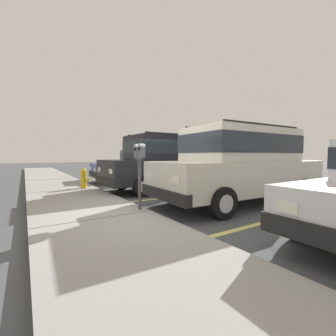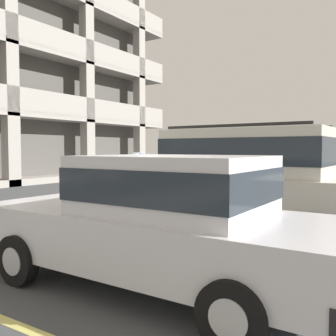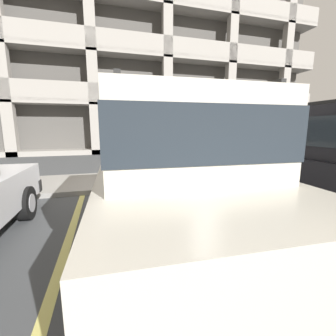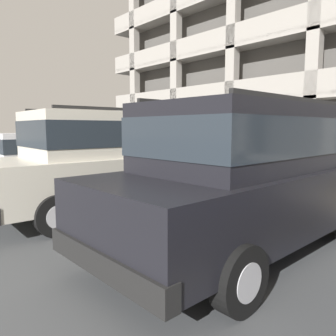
# 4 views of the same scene
# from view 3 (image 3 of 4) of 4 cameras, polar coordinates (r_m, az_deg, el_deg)

# --- Properties ---
(ground_plane) EXTENTS (80.00, 80.00, 0.10)m
(ground_plane) POSITION_cam_3_polar(r_m,az_deg,el_deg) (5.77, -5.25, -6.78)
(ground_plane) COLOR #444749
(sidewalk) EXTENTS (40.00, 2.20, 0.12)m
(sidewalk) POSITION_cam_3_polar(r_m,az_deg,el_deg) (6.98, -7.24, -2.90)
(sidewalk) COLOR gray
(sidewalk) RESTS_ON ground_plane
(parking_stall_lines) EXTENTS (12.65, 4.80, 0.01)m
(parking_stall_lines) POSITION_cam_3_polar(r_m,az_deg,el_deg) (5.04, 15.91, -9.03)
(parking_stall_lines) COLOR #DBD16B
(parking_stall_lines) RESTS_ON ground_plane
(silver_suv) EXTENTS (2.16, 4.85, 2.03)m
(silver_suv) POSITION_cam_3_polar(r_m,az_deg,el_deg) (3.18, -0.02, 0.44)
(silver_suv) COLOR beige
(silver_suv) RESTS_ON ground_plane
(dark_hatchback) EXTENTS (2.06, 4.80, 2.03)m
(dark_hatchback) POSITION_cam_3_polar(r_m,az_deg,el_deg) (5.19, 33.94, 2.48)
(dark_hatchback) COLOR black
(dark_hatchback) RESTS_ON ground_plane
(parking_meter_near) EXTENTS (0.35, 0.12, 1.41)m
(parking_meter_near) POSITION_cam_3_polar(r_m,az_deg,el_deg) (5.92, -3.91, 5.71)
(parking_meter_near) COLOR #47474C
(parking_meter_near) RESTS_ON sidewalk
(parking_garage) EXTENTS (32.00, 10.00, 13.25)m
(parking_garage) POSITION_cam_3_polar(r_m,az_deg,el_deg) (20.35, -18.11, 22.18)
(parking_garage) COLOR #54514D
(parking_garage) RESTS_ON ground_plane
(fire_hydrant) EXTENTS (0.30, 0.30, 0.70)m
(fire_hydrant) POSITION_cam_3_polar(r_m,az_deg,el_deg) (8.07, 24.37, 0.96)
(fire_hydrant) COLOR gold
(fire_hydrant) RESTS_ON sidewalk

